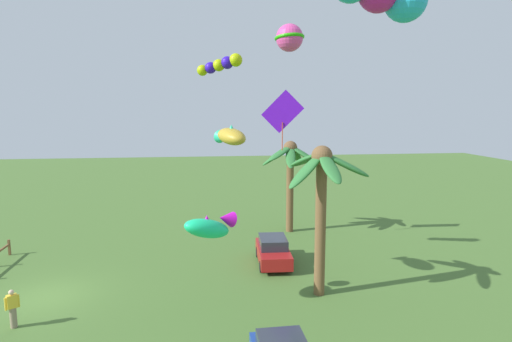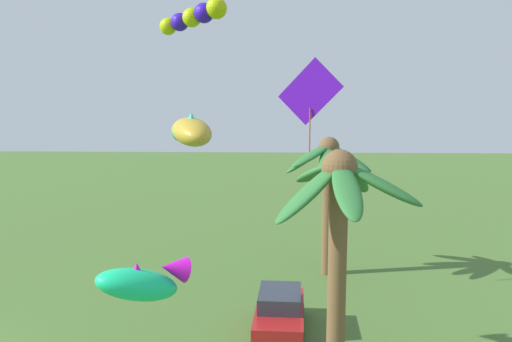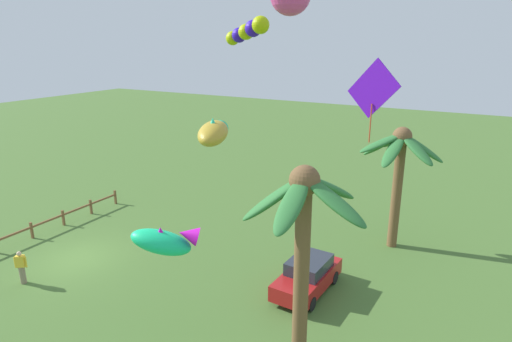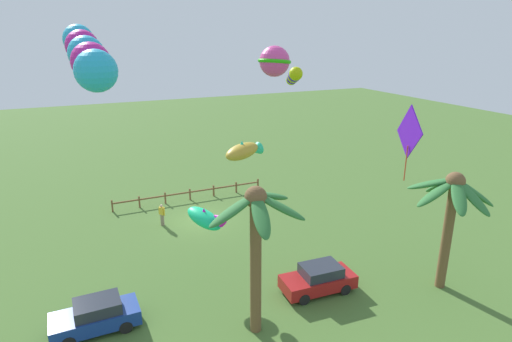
{
  "view_description": "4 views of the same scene",
  "coord_description": "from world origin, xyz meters",
  "px_view_note": "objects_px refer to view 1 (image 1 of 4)",
  "views": [
    {
      "loc": [
        20.03,
        7.33,
        8.69
      ],
      "look_at": [
        -0.89,
        10.03,
        5.66
      ],
      "focal_mm": 30.1,
      "sensor_mm": 36.0,
      "label": 1
    },
    {
      "loc": [
        15.16,
        11.08,
        8.58
      ],
      "look_at": [
        -1.17,
        10.5,
        6.14
      ],
      "focal_mm": 37.62,
      "sensor_mm": 36.0,
      "label": 2
    },
    {
      "loc": [
        12.67,
        17.53,
        10.63
      ],
      "look_at": [
        0.76,
        10.83,
        6.49
      ],
      "focal_mm": 30.22,
      "sensor_mm": 36.0,
      "label": 3
    },
    {
      "loc": [
        7.95,
        27.9,
        13.12
      ],
      "look_at": [
        0.09,
        10.22,
        6.84
      ],
      "focal_mm": 29.94,
      "sensor_mm": 36.0,
      "label": 4
    }
  ],
  "objects_px": {
    "kite_fish_0": "(230,136)",
    "parked_car_0": "(273,251)",
    "palm_tree_1": "(290,163)",
    "kite_diamond_5": "(283,112)",
    "palm_tree_0": "(322,185)",
    "spectator_0": "(13,308)",
    "kite_tube_4": "(221,65)",
    "kite_fish_2": "(210,227)",
    "kite_ball_1": "(289,38)"
  },
  "relations": [
    {
      "from": "kite_ball_1",
      "to": "palm_tree_1",
      "type": "bearing_deg",
      "value": 167.49
    },
    {
      "from": "kite_fish_0",
      "to": "kite_diamond_5",
      "type": "distance_m",
      "value": 8.11
    },
    {
      "from": "kite_fish_0",
      "to": "parked_car_0",
      "type": "bearing_deg",
      "value": 140.37
    },
    {
      "from": "parked_car_0",
      "to": "kite_fish_2",
      "type": "relative_size",
      "value": 1.47
    },
    {
      "from": "spectator_0",
      "to": "kite_ball_1",
      "type": "height_order",
      "value": "kite_ball_1"
    },
    {
      "from": "kite_ball_1",
      "to": "kite_fish_2",
      "type": "xyz_separation_m",
      "value": [
        2.05,
        -3.86,
        -8.34
      ]
    },
    {
      "from": "parked_car_0",
      "to": "kite_fish_0",
      "type": "bearing_deg",
      "value": -39.63
    },
    {
      "from": "kite_diamond_5",
      "to": "palm_tree_0",
      "type": "bearing_deg",
      "value": 1.98
    },
    {
      "from": "kite_diamond_5",
      "to": "kite_fish_0",
      "type": "bearing_deg",
      "value": -28.42
    },
    {
      "from": "kite_fish_0",
      "to": "kite_tube_4",
      "type": "relative_size",
      "value": 1.07
    },
    {
      "from": "kite_tube_4",
      "to": "kite_ball_1",
      "type": "bearing_deg",
      "value": 49.36
    },
    {
      "from": "kite_fish_0",
      "to": "kite_fish_2",
      "type": "bearing_deg",
      "value": -30.08
    },
    {
      "from": "parked_car_0",
      "to": "kite_ball_1",
      "type": "bearing_deg",
      "value": 4.39
    },
    {
      "from": "palm_tree_0",
      "to": "spectator_0",
      "type": "distance_m",
      "value": 13.88
    },
    {
      "from": "palm_tree_1",
      "to": "kite_fish_0",
      "type": "relative_size",
      "value": 2.61
    },
    {
      "from": "kite_fish_0",
      "to": "kite_fish_2",
      "type": "relative_size",
      "value": 0.92
    },
    {
      "from": "kite_tube_4",
      "to": "kite_diamond_5",
      "type": "bearing_deg",
      "value": 135.77
    },
    {
      "from": "kite_fish_2",
      "to": "kite_tube_4",
      "type": "bearing_deg",
      "value": 170.37
    },
    {
      "from": "palm_tree_0",
      "to": "kite_fish_2",
      "type": "height_order",
      "value": "palm_tree_0"
    },
    {
      "from": "parked_car_0",
      "to": "kite_fish_0",
      "type": "height_order",
      "value": "kite_fish_0"
    },
    {
      "from": "spectator_0",
      "to": "kite_fish_2",
      "type": "distance_m",
      "value": 8.45
    },
    {
      "from": "palm_tree_1",
      "to": "parked_car_0",
      "type": "distance_m",
      "value": 7.87
    },
    {
      "from": "parked_car_0",
      "to": "kite_diamond_5",
      "type": "height_order",
      "value": "kite_diamond_5"
    },
    {
      "from": "palm_tree_1",
      "to": "parked_car_0",
      "type": "xyz_separation_m",
      "value": [
        6.27,
        -2.25,
        -4.18
      ]
    },
    {
      "from": "palm_tree_0",
      "to": "parked_car_0",
      "type": "relative_size",
      "value": 1.78
    },
    {
      "from": "kite_ball_1",
      "to": "kite_fish_2",
      "type": "height_order",
      "value": "kite_ball_1"
    },
    {
      "from": "spectator_0",
      "to": "kite_fish_0",
      "type": "height_order",
      "value": "kite_fish_0"
    },
    {
      "from": "palm_tree_0",
      "to": "kite_tube_4",
      "type": "height_order",
      "value": "kite_tube_4"
    },
    {
      "from": "palm_tree_0",
      "to": "kite_fish_2",
      "type": "relative_size",
      "value": 2.61
    },
    {
      "from": "kite_ball_1",
      "to": "kite_tube_4",
      "type": "relative_size",
      "value": 0.84
    },
    {
      "from": "spectator_0",
      "to": "kite_tube_4",
      "type": "relative_size",
      "value": 0.68
    },
    {
      "from": "palm_tree_1",
      "to": "spectator_0",
      "type": "relative_size",
      "value": 4.1
    },
    {
      "from": "parked_car_0",
      "to": "kite_diamond_5",
      "type": "bearing_deg",
      "value": 162.65
    },
    {
      "from": "parked_car_0",
      "to": "spectator_0",
      "type": "height_order",
      "value": "spectator_0"
    },
    {
      "from": "spectator_0",
      "to": "parked_car_0",
      "type": "bearing_deg",
      "value": 116.69
    },
    {
      "from": "palm_tree_1",
      "to": "kite_fish_2",
      "type": "xyz_separation_m",
      "value": [
        11.2,
        -5.89,
        -1.28
      ]
    },
    {
      "from": "kite_tube_4",
      "to": "kite_fish_2",
      "type": "bearing_deg",
      "value": -9.63
    },
    {
      "from": "kite_fish_0",
      "to": "kite_tube_4",
      "type": "height_order",
      "value": "kite_tube_4"
    },
    {
      "from": "spectator_0",
      "to": "palm_tree_1",
      "type": "bearing_deg",
      "value": 131.19
    },
    {
      "from": "kite_ball_1",
      "to": "kite_tube_4",
      "type": "bearing_deg",
      "value": -130.64
    },
    {
      "from": "kite_fish_0",
      "to": "kite_fish_2",
      "type": "xyz_separation_m",
      "value": [
        1.8,
        -1.04,
        -3.8
      ]
    },
    {
      "from": "palm_tree_1",
      "to": "kite_tube_4",
      "type": "relative_size",
      "value": 2.79
    },
    {
      "from": "palm_tree_1",
      "to": "kite_fish_2",
      "type": "bearing_deg",
      "value": -27.72
    },
    {
      "from": "kite_fish_2",
      "to": "palm_tree_1",
      "type": "bearing_deg",
      "value": 152.28
    },
    {
      "from": "kite_fish_0",
      "to": "kite_ball_1",
      "type": "height_order",
      "value": "kite_ball_1"
    },
    {
      "from": "kite_tube_4",
      "to": "palm_tree_0",
      "type": "bearing_deg",
      "value": 47.21
    },
    {
      "from": "kite_fish_2",
      "to": "kite_tube_4",
      "type": "height_order",
      "value": "kite_tube_4"
    },
    {
      "from": "palm_tree_1",
      "to": "kite_diamond_5",
      "type": "height_order",
      "value": "kite_diamond_5"
    },
    {
      "from": "palm_tree_0",
      "to": "spectator_0",
      "type": "bearing_deg",
      "value": -83.34
    },
    {
      "from": "spectator_0",
      "to": "kite_ball_1",
      "type": "relative_size",
      "value": 0.81
    }
  ]
}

